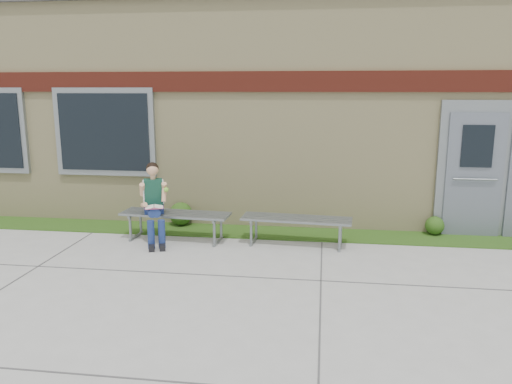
# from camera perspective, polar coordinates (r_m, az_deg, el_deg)

# --- Properties ---
(ground) EXTENTS (80.00, 80.00, 0.00)m
(ground) POSITION_cam_1_polar(r_m,az_deg,el_deg) (6.34, -1.86, -11.34)
(ground) COLOR #9E9E99
(ground) RESTS_ON ground
(grass_strip) EXTENTS (16.00, 0.80, 0.02)m
(grass_strip) POSITION_cam_1_polar(r_m,az_deg,el_deg) (8.76, 0.99, -4.65)
(grass_strip) COLOR #234512
(grass_strip) RESTS_ON ground
(school_building) EXTENTS (16.20, 6.22, 4.20)m
(school_building) POSITION_cam_1_polar(r_m,az_deg,el_deg) (11.78, 3.00, 9.88)
(school_building) COLOR beige
(school_building) RESTS_ON ground
(bench_left) EXTENTS (1.84, 0.63, 0.47)m
(bench_left) POSITION_cam_1_polar(r_m,az_deg,el_deg) (8.38, -9.16, -3.06)
(bench_left) COLOR slate
(bench_left) RESTS_ON ground
(bench_right) EXTENTS (1.79, 0.62, 0.46)m
(bench_right) POSITION_cam_1_polar(r_m,az_deg,el_deg) (8.05, 4.63, -3.66)
(bench_right) COLOR slate
(bench_right) RESTS_ON ground
(girl) EXTENTS (0.57, 0.80, 1.31)m
(girl) POSITION_cam_1_polar(r_m,az_deg,el_deg) (8.22, -11.57, -1.04)
(girl) COLOR navy
(girl) RESTS_ON ground
(shrub_mid) EXTENTS (0.42, 0.42, 0.42)m
(shrub_mid) POSITION_cam_1_polar(r_m,az_deg,el_deg) (9.25, -8.59, -2.48)
(shrub_mid) COLOR #234512
(shrub_mid) RESTS_ON grass_strip
(shrub_east) EXTENTS (0.32, 0.32, 0.32)m
(shrub_east) POSITION_cam_1_polar(r_m,az_deg,el_deg) (9.11, 19.75, -3.62)
(shrub_east) COLOR #234512
(shrub_east) RESTS_ON grass_strip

